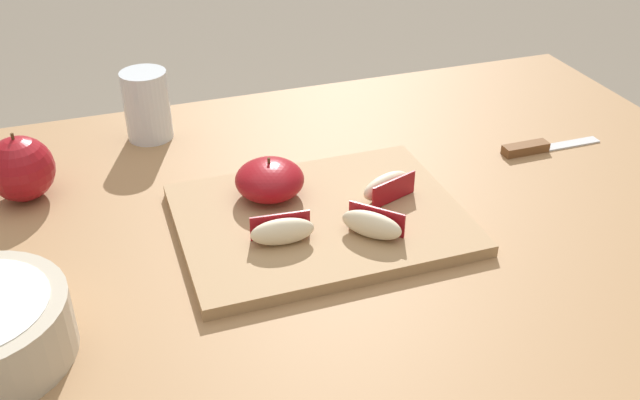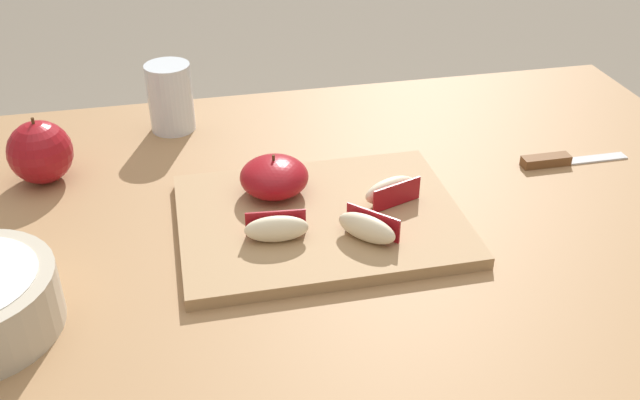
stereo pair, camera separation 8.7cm
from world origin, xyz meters
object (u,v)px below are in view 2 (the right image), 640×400
Objects in this scene: apple_wedge_near_knife at (276,228)px; apple_half_skin_up at (274,177)px; paring_knife at (555,160)px; drinking_glass_water at (170,97)px; whole_apple_red_delicious at (40,152)px; cutting_board at (320,219)px; apple_wedge_middle at (368,228)px; apple_wedge_left at (391,190)px.

apple_half_skin_up is at bearing 82.13° from apple_wedge_near_knife.
drinking_glass_water is (-0.52, 0.23, 0.05)m from paring_knife.
whole_apple_red_delicious is at bearing 140.80° from apple_wedge_near_knife.
apple_wedge_near_knife is at bearing -163.61° from paring_knife.
apple_half_skin_up is 0.41m from paring_knife.
cutting_board is 3.68× the size of whole_apple_red_delicious.
cutting_board is 3.29× the size of drinking_glass_water.
apple_half_skin_up is 0.55× the size of paring_knife.
cutting_board is 0.08m from apple_wedge_middle.
cutting_board is at bearing 35.77° from apple_wedge_near_knife.
apple_wedge_left is at bearing -20.20° from apple_half_skin_up.
apple_half_skin_up is at bearing -177.30° from paring_knife.
paring_knife is 1.70× the size of whole_apple_red_delicious.
apple_wedge_near_knife is at bearing -144.23° from cutting_board.
drinking_glass_water is (-0.21, 0.37, 0.02)m from apple_wedge_middle.
drinking_glass_water reaches higher than paring_knife.
apple_wedge_middle is (0.10, -0.02, 0.00)m from apple_wedge_near_knife.
apple_half_skin_up reaches higher than apple_wedge_left.
apple_wedge_middle is (-0.05, -0.07, 0.00)m from apple_wedge_left.
apple_half_skin_up is 0.93× the size of whole_apple_red_delicious.
cutting_board reaches higher than paring_knife.
apple_wedge_middle is (0.09, -0.13, -0.01)m from apple_half_skin_up.
apple_wedge_left is 0.75× the size of drinking_glass_water.
apple_wedge_near_knife is 1.08× the size of apple_wedge_middle.
apple_wedge_left is 0.28m from paring_knife.
apple_wedge_near_knife is at bearing -73.50° from drinking_glass_water.
paring_knife is (0.42, 0.12, -0.03)m from apple_wedge_near_knife.
apple_half_skin_up reaches higher than paring_knife.
apple_wedge_near_knife and apple_wedge_left have the same top height.
apple_wedge_left is (0.14, -0.05, -0.01)m from apple_half_skin_up.
drinking_glass_water reaches higher than cutting_board.
apple_wedge_middle is 0.46m from whole_apple_red_delicious.
drinking_glass_water is (0.18, 0.12, 0.01)m from whole_apple_red_delicious.
cutting_board is 4.89× the size of apple_wedge_middle.
apple_wedge_near_knife is 0.48× the size of paring_knife.
drinking_glass_water reaches higher than apple_wedge_near_knife.
apple_wedge_middle is at bearing -155.48° from paring_knife.
apple_wedge_near_knife and apple_wedge_middle have the same top height.
apple_wedge_middle reaches higher than paring_knife.
apple_wedge_left is 1.11× the size of apple_wedge_middle.
drinking_glass_water is at bearing 115.56° from apple_half_skin_up.
apple_wedge_near_knife reaches higher than paring_knife.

